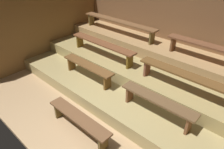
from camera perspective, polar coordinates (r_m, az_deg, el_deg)
name	(u,v)px	position (r m, az deg, el deg)	size (l,w,h in m)	color
ground	(126,99)	(5.21, 3.86, -6.86)	(7.18, 4.81, 0.08)	tan
wall_back	(174,33)	(6.19, 16.52, 10.84)	(7.18, 0.06, 2.28)	brown
wall_left	(47,25)	(6.89, -17.48, 12.75)	(0.06, 4.81, 2.28)	brown
platform_lower	(139,84)	(5.44, 7.42, -2.72)	(6.38, 2.97, 0.30)	tan
platform_middle	(150,68)	(5.63, 10.48, 1.86)	(6.38, 2.02, 0.30)	tan
platform_upper	(162,51)	(5.89, 13.55, 6.23)	(6.38, 0.99, 0.30)	tan
bench_floor_center	(79,120)	(4.20, -9.11, -12.11)	(1.57, 0.27, 0.40)	brown
bench_lower_left	(88,67)	(5.25, -6.64, 1.97)	(1.59, 0.27, 0.40)	brown
bench_lower_right	(157,102)	(4.17, 12.33, -7.39)	(1.59, 0.27, 0.40)	brown
bench_middle_left	(102,45)	(5.68, -2.69, 8.09)	(2.15, 0.27, 0.40)	brown
bench_middle_right	(187,77)	(4.48, 19.86, -0.77)	(2.15, 0.27, 0.40)	brown
bench_upper_left	(118,23)	(6.48, 1.77, 14.06)	(2.68, 0.27, 0.40)	brown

